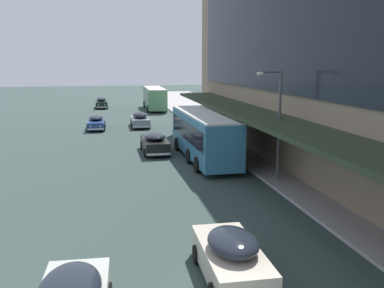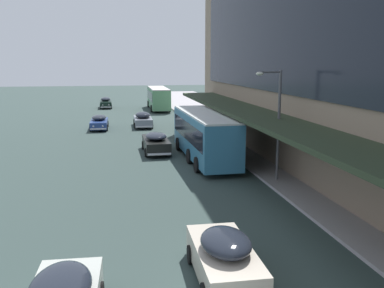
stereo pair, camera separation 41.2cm
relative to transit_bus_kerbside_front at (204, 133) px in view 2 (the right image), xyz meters
name	(u,v)px [view 2 (the right image)]	position (x,y,z in m)	size (l,w,h in m)	color
transit_bus_kerbside_front	(204,133)	(0.00, 0.00, 0.00)	(2.86, 10.80, 3.31)	teal
transit_bus_kerbside_rear	(158,97)	(0.24, 32.95, -0.07)	(2.83, 10.58, 3.17)	#508C60
sedan_lead_near	(224,256)	(-2.89, -16.64, -1.08)	(1.94, 4.38, 1.67)	beige
sedan_trailing_mid	(156,143)	(-3.08, 3.09, -1.11)	(1.92, 4.81, 1.57)	black
sedan_far_back	(99,122)	(-7.66, 15.89, -1.18)	(1.84, 4.85, 1.43)	navy
sedan_trailing_near	(106,103)	(-7.30, 36.57, -1.10)	(1.81, 4.50, 1.61)	black
sedan_second_mid	(143,119)	(-3.13, 16.50, -1.10)	(1.97, 4.90, 1.62)	gray
street_lamp	(276,116)	(2.76, -6.19, 1.90)	(1.50, 0.28, 6.18)	#4C4C51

